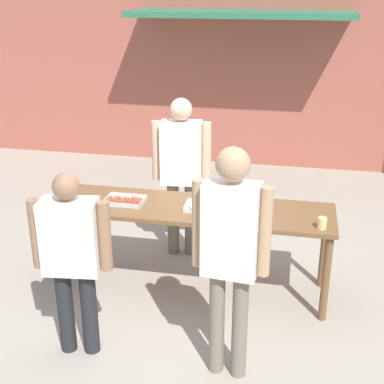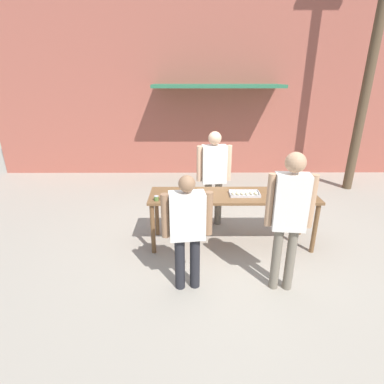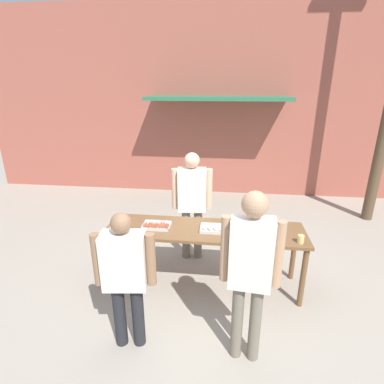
# 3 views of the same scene
# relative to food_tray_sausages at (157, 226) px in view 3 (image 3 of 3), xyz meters

# --- Properties ---
(ground_plane) EXTENTS (24.00, 24.00, 0.00)m
(ground_plane) POSITION_rel_food_tray_sausages_xyz_m (0.65, 0.02, -0.89)
(ground_plane) COLOR #A39989
(building_facade_back) EXTENTS (12.00, 1.11, 4.50)m
(building_facade_back) POSITION_rel_food_tray_sausages_xyz_m (0.65, 4.00, 1.37)
(building_facade_back) COLOR #A85647
(building_facade_back) RESTS_ON ground
(serving_table) EXTENTS (2.64, 0.71, 0.87)m
(serving_table) POSITION_rel_food_tray_sausages_xyz_m (0.65, 0.02, -0.11)
(serving_table) COLOR brown
(serving_table) RESTS_ON ground
(food_tray_sausages) EXTENTS (0.37, 0.26, 0.04)m
(food_tray_sausages) POSITION_rel_food_tray_sausages_xyz_m (0.00, 0.00, 0.00)
(food_tray_sausages) COLOR silver
(food_tray_sausages) RESTS_ON serving_table
(food_tray_buns) EXTENTS (0.47, 0.26, 0.06)m
(food_tray_buns) POSITION_rel_food_tray_sausages_xyz_m (0.82, -0.00, 0.00)
(food_tray_buns) COLOR silver
(food_tray_buns) RESTS_ON serving_table
(condiment_jar_mustard) EXTENTS (0.07, 0.07, 0.07)m
(condiment_jar_mustard) POSITION_rel_food_tray_sausages_xyz_m (-0.54, -0.22, 0.02)
(condiment_jar_mustard) COLOR #567A38
(condiment_jar_mustard) RESTS_ON serving_table
(condiment_jar_ketchup) EXTENTS (0.07, 0.07, 0.07)m
(condiment_jar_ketchup) POSITION_rel_food_tray_sausages_xyz_m (-0.44, -0.20, 0.02)
(condiment_jar_ketchup) COLOR #B22319
(condiment_jar_ketchup) RESTS_ON serving_table
(beer_cup) EXTENTS (0.08, 0.08, 0.10)m
(beer_cup) POSITION_rel_food_tray_sausages_xyz_m (1.83, -0.22, 0.03)
(beer_cup) COLOR #DBC67A
(beer_cup) RESTS_ON serving_table
(person_server_behind_table) EXTENTS (0.62, 0.28, 1.75)m
(person_server_behind_table) POSITION_rel_food_tray_sausages_xyz_m (0.39, 0.72, 0.15)
(person_server_behind_table) COLOR #756B5B
(person_server_behind_table) RESTS_ON ground
(person_customer_holding_hotdog) EXTENTS (0.62, 0.29, 1.55)m
(person_customer_holding_hotdog) POSITION_rel_food_tray_sausages_xyz_m (-0.07, -1.10, 0.02)
(person_customer_holding_hotdog) COLOR #232328
(person_customer_holding_hotdog) RESTS_ON ground
(person_customer_with_cup) EXTENTS (0.57, 0.25, 1.83)m
(person_customer_with_cup) POSITION_rel_food_tray_sausages_xyz_m (1.16, -1.13, 0.22)
(person_customer_with_cup) COLOR #756B5B
(person_customer_with_cup) RESTS_ON ground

